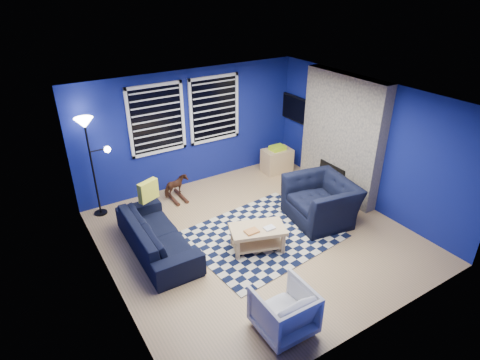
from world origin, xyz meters
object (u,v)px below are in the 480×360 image
Objects in this scene: tv at (297,109)px; coffee_table at (258,234)px; sofa at (157,235)px; armchair_big at (321,201)px; rocking_horse at (176,186)px; cabinet at (277,160)px; floor_lamp at (88,137)px; armchair_bent at (284,310)px.

tv is 3.68m from coffee_table.
coffee_table is (1.43, -0.88, 0.01)m from sofa.
armchair_big is 2.93m from rocking_horse.
tv is 0.82× the size of armchair_big.
armchair_big is 1.78× the size of cabinet.
cabinet is at bearing 47.28° from coffee_table.
coffee_table is at bearing -53.01° from floor_lamp.
sofa is 3.77m from cabinet.
rocking_horse is at bearing -179.84° from tv.
armchair_bent is at bearing -130.34° from tv.
sofa is at bearing -160.60° from tv.
tv is 4.58m from floor_lamp.
floor_lamp is (-4.57, 0.24, 0.20)m from tv.
sofa is 1.73m from rocking_horse.
tv is 0.51× the size of floor_lamp.
floor_lamp reaches higher than tv.
coffee_table is at bearing 173.36° from rocking_horse.
armchair_big is 1.70× the size of armchair_bent.
floor_lamp reaches higher than armchair_bent.
sofa is 2.86× the size of armchair_bent.
armchair_bent is (-3.32, -3.91, -1.07)m from tv.
armchair_big is at bearing -155.06° from rocking_horse.
tv is 4.46m from sofa.
floor_lamp is (-0.50, 1.68, 1.29)m from sofa.
cabinet is (3.51, 1.37, -0.02)m from sofa.
coffee_table is at bearing -128.98° from cabinet.
armchair_big is 4.38m from floor_lamp.
cabinet is 0.35× the size of floor_lamp.
armchair_bent is at bearing -113.02° from coffee_table.
floor_lamp is (-1.47, 0.25, 1.31)m from rocking_horse.
armchair_big reaches higher than coffee_table.
sofa is at bearing -154.91° from cabinet.
cabinet reaches higher than rocking_horse.
tv is 3.29m from rocking_horse.
tv is 0.97× the size of coffee_table.
coffee_table is (0.68, 1.60, -0.01)m from armchair_bent.
coffee_table is (-2.65, -2.32, -1.09)m from tv.
coffee_table is at bearing -138.78° from tv.
armchair_big is 1.19× the size of coffee_table.
sofa is at bearing -95.07° from armchair_big.
tv is 1.39× the size of armchair_bent.
coffee_table is (-1.53, -0.15, -0.08)m from armchair_big.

